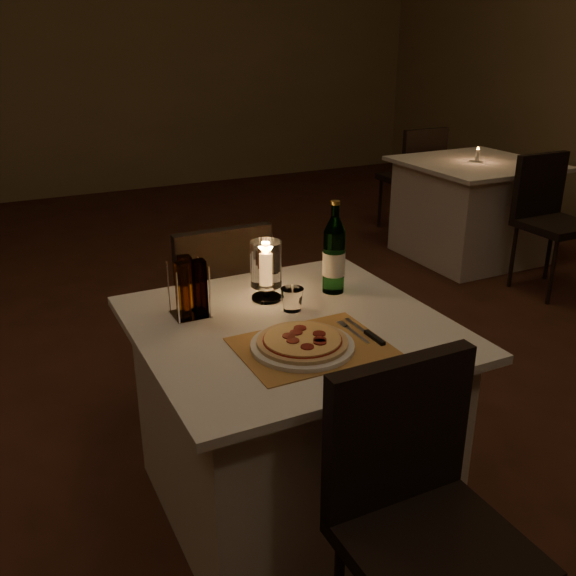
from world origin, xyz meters
name	(u,v)px	position (x,y,z in m)	size (l,w,h in m)	color
floor	(292,447)	(0.00, 0.00, -0.01)	(8.00, 10.00, 0.02)	#432115
wall_back	(65,46)	(0.00, 5.01, 1.50)	(8.00, 0.02, 3.00)	olive
main_table	(291,417)	(-0.16, -0.31, 0.37)	(1.00, 1.00, 0.74)	silver
chair_near	(417,500)	(-0.16, -1.03, 0.55)	(0.42, 0.42, 0.90)	black
chair_far	(217,301)	(-0.16, 0.40, 0.55)	(0.42, 0.42, 0.90)	black
placemat	(311,346)	(-0.18, -0.49, 0.74)	(0.45, 0.34, 0.00)	#B37F3E
plate	(302,346)	(-0.21, -0.49, 0.75)	(0.32, 0.32, 0.01)	white
pizza	(303,341)	(-0.21, -0.49, 0.77)	(0.28, 0.28, 0.02)	#D8B77F
fork	(351,330)	(-0.02, -0.46, 0.75)	(0.02, 0.18, 0.00)	silver
knife	(371,335)	(0.02, -0.52, 0.75)	(0.02, 0.22, 0.01)	black
tumbler	(292,299)	(-0.11, -0.22, 0.78)	(0.08, 0.08, 0.08)	white
water_bottle	(334,256)	(0.10, -0.13, 0.88)	(0.08, 0.08, 0.35)	#529956
hurricane_candle	(266,266)	(-0.15, -0.09, 0.87)	(0.11, 0.11, 0.22)	white
cruet_caddy	(190,290)	(-0.44, -0.11, 0.84)	(0.12, 0.12, 0.21)	white
neighbor_table_right	(471,210)	(2.33, 1.59, 0.37)	(1.00, 1.00, 0.74)	silver
neighbor_chair_ra	(548,209)	(2.33, 0.88, 0.55)	(0.42, 0.42, 0.90)	black
neighbor_chair_rb	(416,170)	(2.33, 2.31, 0.55)	(0.42, 0.42, 0.90)	black
neighbor_candle_right	(477,155)	(2.33, 1.59, 0.79)	(0.03, 0.03, 0.11)	white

